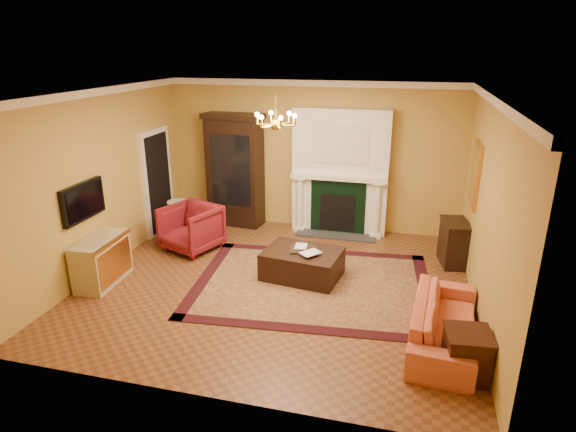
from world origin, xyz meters
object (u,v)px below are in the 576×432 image
(pedestal_table, at_px, (178,216))
(end_table, at_px, (466,356))
(china_cabinet, at_px, (235,173))
(console_table, at_px, (454,244))
(leather_ottoman, at_px, (302,264))
(commode, at_px, (102,261))
(coral_sofa, at_px, (445,316))
(wingback_armchair, at_px, (191,226))

(pedestal_table, xyz_separation_m, end_table, (5.19, -3.21, -0.14))
(china_cabinet, bearing_deg, console_table, -6.85)
(end_table, xyz_separation_m, leather_ottoman, (-2.38, 2.01, -0.03))
(china_cabinet, xyz_separation_m, commode, (-1.14, -3.14, -0.74))
(commode, relative_size, coral_sofa, 0.51)
(end_table, bearing_deg, console_table, 88.91)
(coral_sofa, bearing_deg, commode, 91.07)
(coral_sofa, xyz_separation_m, end_table, (0.21, -0.65, -0.11))
(wingback_armchair, distance_m, end_table, 5.33)
(coral_sofa, bearing_deg, end_table, -156.76)
(commode, distance_m, console_table, 5.91)
(end_table, relative_size, leather_ottoman, 0.45)
(pedestal_table, distance_m, commode, 2.19)
(china_cabinet, height_order, coral_sofa, china_cabinet)
(china_cabinet, distance_m, leather_ottoman, 3.03)
(coral_sofa, bearing_deg, wingback_armchair, 71.21)
(china_cabinet, xyz_separation_m, end_table, (4.31, -4.17, -0.84))
(wingback_armchair, bearing_deg, china_cabinet, 98.96)
(pedestal_table, xyz_separation_m, console_table, (5.25, -0.05, -0.04))
(coral_sofa, height_order, console_table, coral_sofa)
(leather_ottoman, bearing_deg, china_cabinet, 139.82)
(wingback_armchair, xyz_separation_m, leather_ottoman, (2.26, -0.62, -0.23))
(pedestal_table, bearing_deg, end_table, -31.74)
(wingback_armchair, bearing_deg, commode, -96.03)
(china_cabinet, xyz_separation_m, wingback_armchair, (-0.33, -1.54, -0.65))
(coral_sofa, relative_size, end_table, 3.56)
(pedestal_table, relative_size, coral_sofa, 0.37)
(wingback_armchair, relative_size, leather_ottoman, 0.77)
(pedestal_table, distance_m, console_table, 5.25)
(china_cabinet, bearing_deg, leather_ottoman, -42.05)
(coral_sofa, bearing_deg, leather_ottoman, 63.17)
(leather_ottoman, bearing_deg, end_table, -32.20)
(wingback_armchair, xyz_separation_m, commode, (-0.81, -1.59, -0.09))
(wingback_armchair, xyz_separation_m, coral_sofa, (4.43, -1.97, -0.08))
(commode, distance_m, leather_ottoman, 3.23)
(pedestal_table, bearing_deg, coral_sofa, -27.20)
(china_cabinet, relative_size, leather_ottoman, 1.84)
(console_table, relative_size, leather_ottoman, 0.62)
(commode, height_order, coral_sofa, coral_sofa)
(coral_sofa, distance_m, console_table, 2.52)
(pedestal_table, height_order, commode, commode)
(end_table, height_order, console_table, console_table)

